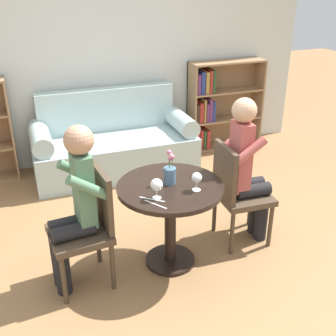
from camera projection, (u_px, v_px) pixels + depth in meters
ground_plane at (170, 261)px, 3.45m from camera, size 16.00×16.00×0.00m
back_wall at (100, 48)px, 4.81m from camera, size 5.20×0.05×2.70m
round_table at (170, 205)px, 3.22m from camera, size 0.81×0.81×0.70m
couch at (114, 145)px, 4.90m from camera, size 1.83×0.80×0.92m
bookshelf_right at (216, 106)px, 5.47m from camera, size 0.98×0.28×1.13m
chair_left at (89, 224)px, 3.05m from camera, size 0.46×0.46×0.90m
chair_right at (236, 190)px, 3.52m from camera, size 0.44×0.44×0.90m
person_left at (74, 206)px, 2.94m from camera, size 0.44×0.36×1.25m
person_right at (248, 169)px, 3.46m from camera, size 0.43×0.35×1.29m
wine_glass_left at (157, 185)px, 2.92m from camera, size 0.09×0.09×0.15m
wine_glass_right at (197, 178)px, 3.03m from camera, size 0.08×0.08×0.14m
flower_vase at (170, 173)px, 3.14m from camera, size 0.09×0.09×0.26m
knife_left_setting at (152, 199)px, 2.95m from camera, size 0.15×0.13×0.00m
fork_left_setting at (155, 204)px, 2.89m from camera, size 0.11×0.17×0.00m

